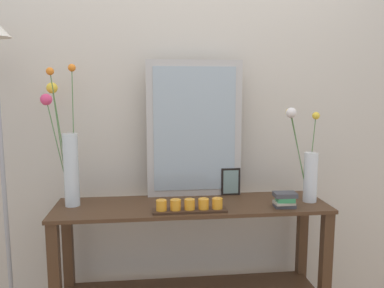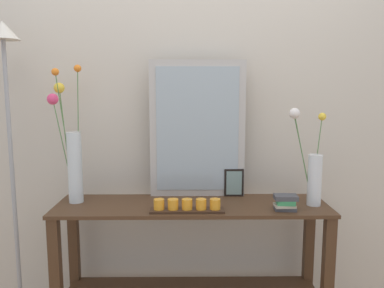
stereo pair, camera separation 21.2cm
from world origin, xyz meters
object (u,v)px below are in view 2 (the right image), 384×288
(mirror_leaning, at_px, (197,129))
(book_stack, at_px, (285,203))
(tall_vase_left, at_px, (72,152))
(vase_right, at_px, (312,167))
(candle_tray, at_px, (187,206))
(picture_frame_small, at_px, (234,183))
(console_table, at_px, (192,252))
(floor_lamp, at_px, (9,126))

(mirror_leaning, xyz_separation_m, book_stack, (0.46, -0.29, -0.36))
(tall_vase_left, distance_m, vase_right, 1.35)
(book_stack, bearing_deg, tall_vase_left, 171.20)
(candle_tray, bearing_deg, picture_frame_small, 45.64)
(console_table, bearing_deg, vase_right, -1.27)
(tall_vase_left, bearing_deg, floor_lamp, 178.33)
(picture_frame_small, bearing_deg, console_table, -148.14)
(console_table, bearing_deg, floor_lamp, 175.83)
(tall_vase_left, relative_size, book_stack, 6.34)
(picture_frame_small, bearing_deg, tall_vase_left, -174.33)
(vase_right, bearing_deg, book_stack, -148.25)
(book_stack, height_order, floor_lamp, floor_lamp)
(tall_vase_left, xyz_separation_m, candle_tray, (0.65, -0.19, -0.26))
(picture_frame_small, bearing_deg, book_stack, -48.66)
(tall_vase_left, bearing_deg, vase_right, -3.39)
(tall_vase_left, distance_m, candle_tray, 0.73)
(mirror_leaning, xyz_separation_m, picture_frame_small, (0.22, -0.02, -0.32))
(tall_vase_left, bearing_deg, console_table, -5.44)
(tall_vase_left, relative_size, floor_lamp, 0.44)
(mirror_leaning, xyz_separation_m, candle_tray, (-0.06, -0.30, -0.38))
(candle_tray, distance_m, picture_frame_small, 0.41)
(book_stack, bearing_deg, mirror_leaning, 147.76)
(console_table, bearing_deg, book_stack, -13.32)
(mirror_leaning, height_order, floor_lamp, floor_lamp)
(mirror_leaning, bearing_deg, floor_lamp, -174.69)
(mirror_leaning, bearing_deg, candle_tray, -101.45)
(console_table, height_order, candle_tray, candle_tray)
(candle_tray, bearing_deg, vase_right, 9.49)
(mirror_leaning, distance_m, candle_tray, 0.49)
(vase_right, relative_size, picture_frame_small, 3.24)
(console_table, xyz_separation_m, mirror_leaning, (0.03, 0.17, 0.69))
(tall_vase_left, height_order, candle_tray, tall_vase_left)
(candle_tray, relative_size, picture_frame_small, 2.36)
(tall_vase_left, height_order, vase_right, tall_vase_left)
(console_table, height_order, book_stack, book_stack)
(console_table, relative_size, book_stack, 12.40)
(console_table, xyz_separation_m, picture_frame_small, (0.25, 0.16, 0.37))
(book_stack, bearing_deg, candle_tray, -178.64)
(tall_vase_left, distance_m, picture_frame_small, 0.96)
(mirror_leaning, bearing_deg, book_stack, -32.24)
(console_table, xyz_separation_m, vase_right, (0.66, -0.01, 0.50))
(console_table, distance_m, vase_right, 0.83)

